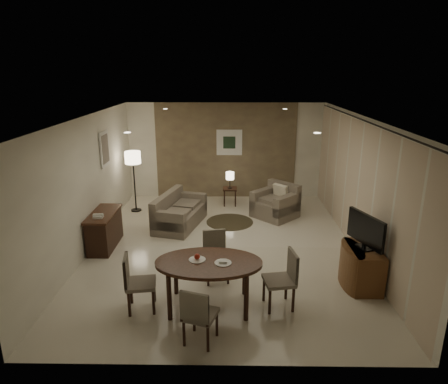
{
  "coord_description": "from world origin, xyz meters",
  "views": [
    {
      "loc": [
        0.12,
        -7.67,
        3.59
      ],
      "look_at": [
        0.0,
        0.2,
        1.15
      ],
      "focal_mm": 32.0,
      "sensor_mm": 36.0,
      "label": 1
    }
  ],
  "objects_px": {
    "chair_far": "(216,257)",
    "chair_left": "(141,283)",
    "sofa": "(180,210)",
    "armchair": "(275,201)",
    "side_table": "(230,196)",
    "tv_cabinet": "(363,267)",
    "dining_table": "(209,284)",
    "floor_lamp": "(134,182)",
    "chair_right": "(279,280)",
    "console_desk": "(105,230)",
    "chair_near": "(200,314)"
  },
  "relations": [
    {
      "from": "chair_far",
      "to": "chair_left",
      "type": "height_order",
      "value": "chair_left"
    },
    {
      "from": "sofa",
      "to": "armchair",
      "type": "bearing_deg",
      "value": -60.69
    },
    {
      "from": "side_table",
      "to": "tv_cabinet",
      "type": "bearing_deg",
      "value": -61.67
    },
    {
      "from": "dining_table",
      "to": "floor_lamp",
      "type": "relative_size",
      "value": 1.04
    },
    {
      "from": "tv_cabinet",
      "to": "chair_far",
      "type": "xyz_separation_m",
      "value": [
        -2.51,
        0.14,
        0.09
      ]
    },
    {
      "from": "chair_left",
      "to": "floor_lamp",
      "type": "distance_m",
      "value": 4.63
    },
    {
      "from": "dining_table",
      "to": "chair_far",
      "type": "bearing_deg",
      "value": 83.93
    },
    {
      "from": "tv_cabinet",
      "to": "side_table",
      "type": "height_order",
      "value": "tv_cabinet"
    },
    {
      "from": "chair_right",
      "to": "tv_cabinet",
      "type": "bearing_deg",
      "value": 104.29
    },
    {
      "from": "console_desk",
      "to": "chair_far",
      "type": "xyz_separation_m",
      "value": [
        2.38,
        -1.36,
        0.06
      ]
    },
    {
      "from": "sofa",
      "to": "armchair",
      "type": "height_order",
      "value": "armchair"
    },
    {
      "from": "chair_near",
      "to": "chair_far",
      "type": "relative_size",
      "value": 0.98
    },
    {
      "from": "side_table",
      "to": "floor_lamp",
      "type": "bearing_deg",
      "value": -168.27
    },
    {
      "from": "chair_right",
      "to": "floor_lamp",
      "type": "relative_size",
      "value": 0.58
    },
    {
      "from": "tv_cabinet",
      "to": "chair_left",
      "type": "xyz_separation_m",
      "value": [
        -3.63,
        -0.77,
        0.1
      ]
    },
    {
      "from": "chair_right",
      "to": "floor_lamp",
      "type": "bearing_deg",
      "value": -152.95
    },
    {
      "from": "dining_table",
      "to": "console_desk",
      "type": "bearing_deg",
      "value": 136.47
    },
    {
      "from": "tv_cabinet",
      "to": "floor_lamp",
      "type": "bearing_deg",
      "value": 141.99
    },
    {
      "from": "dining_table",
      "to": "side_table",
      "type": "height_order",
      "value": "dining_table"
    },
    {
      "from": "console_desk",
      "to": "chair_left",
      "type": "distance_m",
      "value": 2.59
    },
    {
      "from": "console_desk",
      "to": "chair_far",
      "type": "height_order",
      "value": "chair_far"
    },
    {
      "from": "tv_cabinet",
      "to": "armchair",
      "type": "distance_m",
      "value": 3.5
    },
    {
      "from": "tv_cabinet",
      "to": "dining_table",
      "type": "relative_size",
      "value": 0.55
    },
    {
      "from": "side_table",
      "to": "chair_left",
      "type": "bearing_deg",
      "value": -105.2
    },
    {
      "from": "chair_left",
      "to": "chair_right",
      "type": "bearing_deg",
      "value": -96.21
    },
    {
      "from": "tv_cabinet",
      "to": "side_table",
      "type": "distance_m",
      "value": 4.8
    },
    {
      "from": "sofa",
      "to": "side_table",
      "type": "height_order",
      "value": "sofa"
    },
    {
      "from": "console_desk",
      "to": "chair_far",
      "type": "bearing_deg",
      "value": -29.66
    },
    {
      "from": "tv_cabinet",
      "to": "chair_left",
      "type": "relative_size",
      "value": 1.0
    },
    {
      "from": "armchair",
      "to": "side_table",
      "type": "xyz_separation_m",
      "value": [
        -1.13,
        0.92,
        -0.18
      ]
    },
    {
      "from": "chair_near",
      "to": "chair_far",
      "type": "bearing_deg",
      "value": -77.27
    },
    {
      "from": "dining_table",
      "to": "sofa",
      "type": "distance_m",
      "value": 3.49
    },
    {
      "from": "armchair",
      "to": "chair_far",
      "type": "bearing_deg",
      "value": -68.47
    },
    {
      "from": "console_desk",
      "to": "sofa",
      "type": "distance_m",
      "value": 1.87
    },
    {
      "from": "console_desk",
      "to": "armchair",
      "type": "bearing_deg",
      "value": 25.75
    },
    {
      "from": "console_desk",
      "to": "sofa",
      "type": "bearing_deg",
      "value": 40.08
    },
    {
      "from": "dining_table",
      "to": "sofa",
      "type": "bearing_deg",
      "value": 104.3
    },
    {
      "from": "chair_far",
      "to": "tv_cabinet",
      "type": "bearing_deg",
      "value": -15.38
    },
    {
      "from": "console_desk",
      "to": "chair_right",
      "type": "relative_size",
      "value": 1.3
    },
    {
      "from": "chair_far",
      "to": "dining_table",
      "type": "bearing_deg",
      "value": -108.14
    },
    {
      "from": "chair_right",
      "to": "chair_near",
      "type": "bearing_deg",
      "value": -62.84
    },
    {
      "from": "chair_far",
      "to": "armchair",
      "type": "xyz_separation_m",
      "value": [
        1.36,
        3.16,
        -0.02
      ]
    },
    {
      "from": "floor_lamp",
      "to": "chair_right",
      "type": "bearing_deg",
      "value": -53.54
    },
    {
      "from": "chair_far",
      "to": "chair_right",
      "type": "xyz_separation_m",
      "value": [
        1.0,
        -0.81,
        0.02
      ]
    },
    {
      "from": "armchair",
      "to": "floor_lamp",
      "type": "relative_size",
      "value": 0.59
    },
    {
      "from": "tv_cabinet",
      "to": "dining_table",
      "type": "xyz_separation_m",
      "value": [
        -2.6,
        -0.68,
        0.04
      ]
    },
    {
      "from": "chair_far",
      "to": "armchair",
      "type": "distance_m",
      "value": 3.44
    },
    {
      "from": "floor_lamp",
      "to": "chair_left",
      "type": "bearing_deg",
      "value": -76.02
    },
    {
      "from": "side_table",
      "to": "dining_table",
      "type": "bearing_deg",
      "value": -93.74
    },
    {
      "from": "tv_cabinet",
      "to": "console_desk",
      "type": "bearing_deg",
      "value": 162.95
    }
  ]
}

